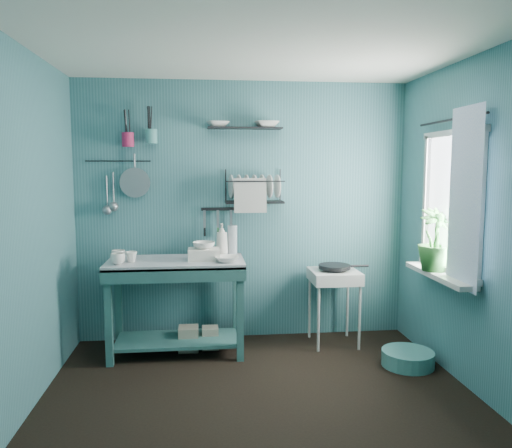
{
  "coord_description": "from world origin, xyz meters",
  "views": [
    {
      "loc": [
        -0.4,
        -3.33,
        1.68
      ],
      "look_at": [
        0.05,
        0.85,
        1.2
      ],
      "focal_mm": 35.0,
      "sensor_mm": 36.0,
      "label": 1
    }
  ],
  "objects": [
    {
      "name": "frying_pan",
      "position": [
        0.83,
        1.18,
        0.75
      ],
      "size": [
        0.3,
        0.3,
        0.03
      ],
      "primitive_type": "cylinder",
      "color": "black",
      "rests_on": "hotplate_stand"
    },
    {
      "name": "utensil_cup_magenta",
      "position": [
        -1.08,
        1.42,
        1.93
      ],
      "size": [
        0.11,
        0.11,
        0.13
      ],
      "primitive_type": "cylinder",
      "color": "#A71E4A",
      "rests_on": "wall_back"
    },
    {
      "name": "counter_bowl",
      "position": [
        -0.19,
        0.95,
        0.88
      ],
      "size": [
        0.22,
        0.22,
        0.05
      ],
      "primitive_type": "imported",
      "color": "silver",
      "rests_on": "work_counter"
    },
    {
      "name": "dish_rack",
      "position": [
        0.09,
        1.37,
        1.5
      ],
      "size": [
        0.56,
        0.26,
        0.32
      ],
      "primitive_type": "cube",
      "rotation": [
        0.0,
        0.0,
        -0.04
      ],
      "color": "black",
      "rests_on": "wall_back"
    },
    {
      "name": "knife_strip",
      "position": [
        -0.25,
        1.47,
        1.28
      ],
      "size": [
        0.32,
        0.03,
        0.03
      ],
      "primitive_type": "cube",
      "rotation": [
        0.0,
        0.0,
        0.02
      ],
      "color": "black",
      "rests_on": "wall_back"
    },
    {
      "name": "ladle_outer",
      "position": [
        -1.23,
        1.46,
        1.48
      ],
      "size": [
        0.01,
        0.01,
        0.3
      ],
      "primitive_type": "cylinder",
      "color": "gray",
      "rests_on": "wall_back"
    },
    {
      "name": "storage_tin_small",
      "position": [
        -0.34,
        1.18,
        0.1
      ],
      "size": [
        0.15,
        0.15,
        0.2
      ],
      "primitive_type": "cube",
      "color": "gray",
      "rests_on": "floor"
    },
    {
      "name": "wall_front",
      "position": [
        0.0,
        -1.5,
        1.25
      ],
      "size": [
        3.2,
        0.0,
        3.2
      ],
      "primitive_type": "plane",
      "rotation": [
        -1.57,
        0.0,
        0.0
      ],
      "color": "#35676D",
      "rests_on": "ground"
    },
    {
      "name": "mug_right",
      "position": [
        -1.14,
        1.1,
        0.91
      ],
      "size": [
        0.17,
        0.17,
        0.1
      ],
      "primitive_type": "imported",
      "rotation": [
        0.0,
        0.0,
        1.05
      ],
      "color": "silver",
      "rests_on": "work_counter"
    },
    {
      "name": "ladle_inner",
      "position": [
        -1.29,
        1.46,
        1.45
      ],
      "size": [
        0.01,
        0.01,
        0.3
      ],
      "primitive_type": "cylinder",
      "color": "gray",
      "rests_on": "wall_back"
    },
    {
      "name": "work_counter",
      "position": [
        -0.64,
        1.1,
        0.43
      ],
      "size": [
        1.29,
        0.79,
        0.86
      ],
      "primitive_type": "cube",
      "rotation": [
        0.0,
        0.0,
        0.16
      ],
      "color": "#2C5E5B",
      "rests_on": "floor"
    },
    {
      "name": "utensil_cup_teal",
      "position": [
        -0.86,
        1.42,
        1.96
      ],
      "size": [
        0.11,
        0.11,
        0.13
      ],
      "primitive_type": "cylinder",
      "color": "teal",
      "rests_on": "wall_back"
    },
    {
      "name": "mug_left",
      "position": [
        -1.12,
        0.94,
        0.91
      ],
      "size": [
        0.12,
        0.12,
        0.1
      ],
      "primitive_type": "imported",
      "color": "silver",
      "rests_on": "work_counter"
    },
    {
      "name": "curtain_rod",
      "position": [
        1.54,
        0.45,
        2.05
      ],
      "size": [
        0.02,
        1.05,
        0.02
      ],
      "primitive_type": "cylinder",
      "rotation": [
        1.57,
        0.0,
        0.0
      ],
      "color": "black",
      "rests_on": "wall_right"
    },
    {
      "name": "wall_back",
      "position": [
        0.0,
        1.5,
        1.25
      ],
      "size": [
        3.2,
        0.0,
        3.2
      ],
      "primitive_type": "plane",
      "rotation": [
        1.57,
        0.0,
        0.0
      ],
      "color": "#35676D",
      "rests_on": "ground"
    },
    {
      "name": "mug_mid",
      "position": [
        -1.02,
        1.04,
        0.9
      ],
      "size": [
        0.14,
        0.14,
        0.09
      ],
      "primitive_type": "imported",
      "rotation": [
        0.0,
        0.0,
        0.52
      ],
      "color": "silver",
      "rests_on": "work_counter"
    },
    {
      "name": "hook_rail",
      "position": [
        -1.18,
        1.47,
        1.74
      ],
      "size": [
        0.6,
        0.01,
        0.01
      ],
      "primitive_type": "cylinder",
      "rotation": [
        0.0,
        1.57,
        0.0
      ],
      "color": "black",
      "rests_on": "wall_back"
    },
    {
      "name": "upper_shelf",
      "position": [
        0.0,
        1.4,
        2.05
      ],
      "size": [
        0.7,
        0.19,
        0.01
      ],
      "primitive_type": "cube",
      "rotation": [
        0.0,
        0.0,
        0.02
      ],
      "color": "black",
      "rests_on": "wall_back"
    },
    {
      "name": "ceiling",
      "position": [
        0.0,
        0.0,
        2.5
      ],
      "size": [
        3.2,
        3.2,
        0.0
      ],
      "primitive_type": "plane",
      "rotation": [
        3.14,
        0.0,
        0.0
      ],
      "color": "silver",
      "rests_on": "ground"
    },
    {
      "name": "floor",
      "position": [
        0.0,
        0.0,
        0.0
      ],
      "size": [
        3.2,
        3.2,
        0.0
      ],
      "primitive_type": "plane",
      "color": "black",
      "rests_on": "ground"
    },
    {
      "name": "floor_basin",
      "position": [
        1.32,
        0.58,
        0.07
      ],
      "size": [
        0.44,
        0.44,
        0.13
      ],
      "primitive_type": "cylinder",
      "color": "teal",
      "rests_on": "floor"
    },
    {
      "name": "storage_tin_large",
      "position": [
        -0.54,
        1.15,
        0.11
      ],
      "size": [
        0.18,
        0.18,
        0.22
      ],
      "primitive_type": "cube",
      "color": "gray",
      "rests_on": "floor"
    },
    {
      "name": "wash_tub",
      "position": [
        -0.39,
        1.08,
        0.91
      ],
      "size": [
        0.28,
        0.22,
        0.1
      ],
      "primitive_type": "cube",
      "color": "silver",
      "rests_on": "work_counter"
    },
    {
      "name": "wall_right",
      "position": [
        1.6,
        0.0,
        1.25
      ],
      "size": [
        0.0,
        3.0,
        3.0
      ],
      "primitive_type": "plane",
      "rotation": [
        1.57,
        0.0,
        -1.57
      ],
      "color": "#35676D",
      "rests_on": "ground"
    },
    {
      "name": "shelf_bowl_left",
      "position": [
        -0.25,
        1.4,
        2.05
      ],
      "size": [
        0.24,
        0.24,
        0.05
      ],
      "primitive_type": "imported",
      "rotation": [
        0.0,
        0.0,
        0.16
      ],
      "color": "silver",
      "rests_on": "upper_shelf"
    },
    {
      "name": "windowsill",
      "position": [
        1.5,
        0.45,
        0.81
      ],
      "size": [
        0.16,
        0.95,
        0.04
      ],
      "primitive_type": "cube",
      "color": "beige",
      "rests_on": "wall_right"
    },
    {
      "name": "water_bottle",
      "position": [
        -0.12,
        1.32,
        1.0
      ],
      "size": [
        0.09,
        0.09,
        0.28
      ],
      "primitive_type": "cylinder",
      "color": "#A7B2BA",
      "rests_on": "work_counter"
    },
    {
      "name": "window_glass",
      "position": [
        1.59,
        0.45,
        1.4
      ],
      "size": [
        0.0,
        1.1,
        1.1
      ],
      "primitive_type": "plane",
      "rotation": [
        1.57,
        0.0,
        1.57
      ],
      "color": "white",
      "rests_on": "wall_right"
    },
    {
      "name": "colander",
      "position": [
        -1.03,
        1.45,
        1.54
      ],
      "size": [
        0.28,
        0.03,
        0.28
      ],
      "primitive_type": "cylinder",
      "rotation": [
        1.54,
        0.0,
        0.0
      ],
      "color": "gray",
      "rests_on": "wall_back"
    },
    {
      "name": "tub_bowl",
      "position": [
        -0.39,
        1.08,
        0.99
      ],
      "size": [
        0.2,
        0.19,
        0.06
      ],
      "primitive_type": "imported",
      "color": "silver",
      "rests_on": "wash_tub"
    },
    {
      "name": "wall_left",
      "position": [
        -1.6,
        0.0,
        1.25
      ],
      "size": [
        0.0,
        3.0,
        3.0
      ],
      "primitive_type": "plane",
      "rotation": [
        1.57,
        0.0,
        1.57
      ],
      "color": "#35676D",
      "rests_on": "ground"
    },
    {
      "name": "curtain",
      "position": [
        1.52,
        0.15,
        1.45
      ],
      "size": [
        0.0,
        1.35,
        1.35
      ],
      "primitive_type": "plane",
      "rotation": [
        1.57,
        0.0,
        1.57
      ],
      "color": "white",
      "rests_on": "wall_right"
    },
    {
      "name": "soap_bottle",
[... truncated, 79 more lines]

